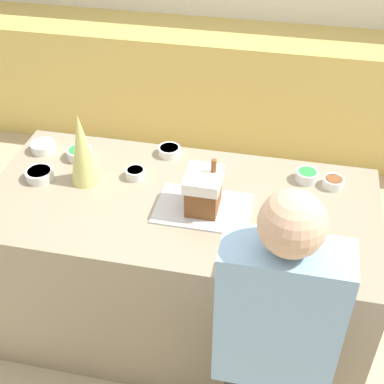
{
  "coord_description": "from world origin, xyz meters",
  "views": [
    {
      "loc": [
        0.46,
        -1.89,
        2.46
      ],
      "look_at": [
        0.06,
        0.0,
        0.95
      ],
      "focal_mm": 50.0,
      "sensor_mm": 36.0,
      "label": 1
    }
  ],
  "objects": [
    {
      "name": "candy_bowl_far_right",
      "position": [
        0.7,
        0.26,
        0.91
      ],
      "size": [
        0.1,
        0.1,
        0.04
      ],
      "color": "white",
      "rests_on": "kitchen_island"
    },
    {
      "name": "ground_plane",
      "position": [
        0.0,
        0.0,
        0.0
      ],
      "size": [
        12.0,
        12.0,
        0.0
      ],
      "primitive_type": "plane",
      "color": "#C6B28E"
    },
    {
      "name": "back_cabinet_block",
      "position": [
        0.0,
        1.99,
        0.47
      ],
      "size": [
        6.0,
        0.6,
        0.93
      ],
      "color": "#DBBC60",
      "rests_on": "ground_plane"
    },
    {
      "name": "kitchen_island",
      "position": [
        0.0,
        0.0,
        0.44
      ],
      "size": [
        1.85,
        0.9,
        0.89
      ],
      "color": "gray",
      "rests_on": "ground_plane"
    },
    {
      "name": "person",
      "position": [
        0.5,
        -0.71,
        0.8
      ],
      "size": [
        0.41,
        0.51,
        1.55
      ],
      "color": "#333338",
      "rests_on": "ground_plane"
    },
    {
      "name": "candy_bowl_behind_tray",
      "position": [
        0.57,
        0.28,
        0.92
      ],
      "size": [
        0.11,
        0.11,
        0.05
      ],
      "color": "white",
      "rests_on": "kitchen_island"
    },
    {
      "name": "decorative_tree",
      "position": [
        -0.48,
        0.06,
        1.07
      ],
      "size": [
        0.15,
        0.15,
        0.36
      ],
      "color": "#DBD675",
      "rests_on": "kitchen_island"
    },
    {
      "name": "candy_bowl_beside_tree",
      "position": [
        -0.8,
        0.26,
        0.91
      ],
      "size": [
        0.13,
        0.13,
        0.05
      ],
      "color": "white",
      "rests_on": "kitchen_island"
    },
    {
      "name": "gingerbread_house",
      "position": [
        0.12,
        -0.04,
        0.99
      ],
      "size": [
        0.16,
        0.19,
        0.25
      ],
      "color": "brown",
      "rests_on": "baking_tray"
    },
    {
      "name": "candy_bowl_center_rear",
      "position": [
        -0.59,
        0.24,
        0.91
      ],
      "size": [
        0.13,
        0.13,
        0.05
      ],
      "color": "silver",
      "rests_on": "kitchen_island"
    },
    {
      "name": "candy_bowl_near_tray_left",
      "position": [
        -0.25,
        0.14,
        0.91
      ],
      "size": [
        0.1,
        0.1,
        0.05
      ],
      "color": "white",
      "rests_on": "kitchen_island"
    },
    {
      "name": "candy_bowl_near_tray_right",
      "position": [
        -0.71,
        0.03,
        0.91
      ],
      "size": [
        0.14,
        0.14,
        0.05
      ],
      "color": "silver",
      "rests_on": "kitchen_island"
    },
    {
      "name": "baking_tray",
      "position": [
        0.12,
        -0.04,
        0.89
      ],
      "size": [
        0.44,
        0.3,
        0.01
      ],
      "color": "silver",
      "rests_on": "kitchen_island"
    },
    {
      "name": "candy_bowl_front_corner",
      "position": [
        -0.14,
        0.37,
        0.91
      ],
      "size": [
        0.12,
        0.12,
        0.04
      ],
      "color": "white",
      "rests_on": "kitchen_island"
    }
  ]
}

